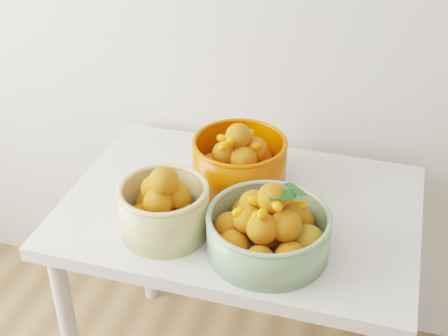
{
  "coord_description": "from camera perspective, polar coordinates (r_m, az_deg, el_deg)",
  "views": [
    {
      "loc": [
        0.07,
        0.21,
        1.8
      ],
      "look_at": [
        -0.31,
        1.52,
        0.92
      ],
      "focal_mm": 50.0,
      "sensor_mm": 36.0,
      "label": 1
    }
  ],
  "objects": [
    {
      "name": "bowl_cream",
      "position": [
        1.64,
        -5.51,
        -3.61
      ],
      "size": [
        0.29,
        0.29,
        0.21
      ],
      "rotation": [
        0.0,
        0.0,
        -0.23
      ],
      "color": "tan",
      "rests_on": "table"
    },
    {
      "name": "table",
      "position": [
        1.84,
        1.46,
        -5.76
      ],
      "size": [
        1.0,
        0.7,
        0.75
      ],
      "color": "silver",
      "rests_on": "ground"
    },
    {
      "name": "bowl_green",
      "position": [
        1.58,
        4.06,
        -5.58
      ],
      "size": [
        0.42,
        0.42,
        0.2
      ],
      "rotation": [
        0.0,
        0.0,
        0.44
      ],
      "color": "gray",
      "rests_on": "table"
    },
    {
      "name": "bowl_orange",
      "position": [
        1.82,
        1.46,
        0.63
      ],
      "size": [
        0.36,
        0.36,
        0.2
      ],
      "rotation": [
        0.0,
        0.0,
        -0.36
      ],
      "color": "#CE3C00",
      "rests_on": "table"
    }
  ]
}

